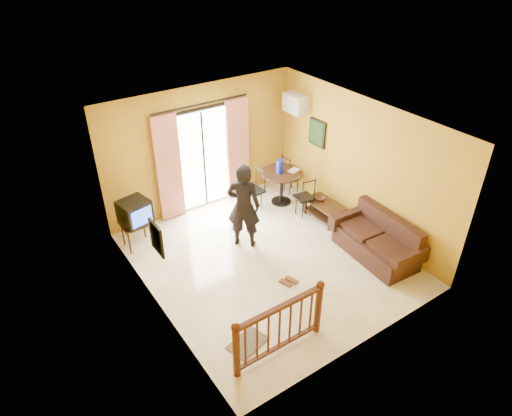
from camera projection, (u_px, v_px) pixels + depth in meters
ground at (268, 260)px, 8.85m from camera, size 5.00×5.00×0.00m
room_shell at (269, 183)px, 7.94m from camera, size 5.00×5.00×5.00m
balcony_door at (204, 158)px, 9.91m from camera, size 2.25×0.14×2.46m
tv_table at (135, 226)px, 9.00m from camera, size 0.54×0.45×0.54m
television at (135, 212)px, 8.84m from camera, size 0.64×0.60×0.49m
picture_left at (157, 238)px, 6.83m from camera, size 0.05×0.42×0.52m
dining_table at (282, 178)px, 10.32m from camera, size 0.94×0.94×0.78m
water_jug at (280, 166)px, 10.14m from camera, size 0.16×0.16×0.31m
serving_tray at (294, 170)px, 10.28m from camera, size 0.32×0.25×0.02m
dining_chairs at (283, 204)px, 10.57m from camera, size 1.58×1.41×0.95m
air_conditioner at (295, 103)px, 10.05m from camera, size 0.31×0.60×0.40m
botanical_print at (317, 133)px, 9.92m from camera, size 0.05×0.50×0.60m
coffee_table at (324, 208)px, 9.92m from camera, size 0.50×0.90×0.40m
bowl at (320, 199)px, 9.94m from camera, size 0.22×0.22×0.07m
sofa at (378, 242)px, 8.82m from camera, size 0.92×1.81×0.84m
standing_person at (244, 206)px, 8.81m from camera, size 0.77×0.76×1.79m
stair_balustrade at (280, 325)px, 6.68m from camera, size 1.63×0.13×1.04m
doormat at (248, 343)px, 7.10m from camera, size 0.68×0.54×0.02m
sandals at (289, 282)px, 8.29m from camera, size 0.31×0.27×0.03m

